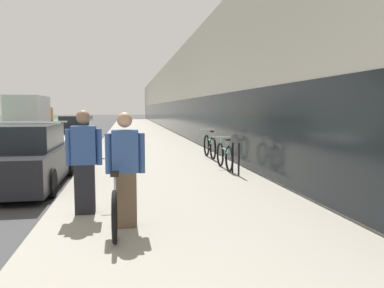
% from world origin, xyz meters
% --- Properties ---
extents(sidewalk_slab, '(4.65, 70.00, 0.12)m').
position_xyz_m(sidewalk_slab, '(6.17, 21.00, 0.06)').
color(sidewalk_slab, gray).
rests_on(sidewalk_slab, ground).
extents(storefront_facade, '(10.01, 70.00, 5.56)m').
position_xyz_m(storefront_facade, '(13.52, 29.00, 2.78)').
color(storefront_facade, '#BCB7AD').
rests_on(storefront_facade, ground).
extents(tandem_bicycle, '(0.52, 2.73, 0.85)m').
position_xyz_m(tandem_bicycle, '(5.01, 1.03, 0.49)').
color(tandem_bicycle, black).
rests_on(tandem_bicycle, sidewalk_slab).
extents(person_rider, '(0.56, 0.22, 1.65)m').
position_xyz_m(person_rider, '(5.15, 0.67, 0.95)').
color(person_rider, brown).
rests_on(person_rider, sidewalk_slab).
extents(person_bystander, '(0.57, 0.22, 1.67)m').
position_xyz_m(person_bystander, '(4.50, 1.47, 0.96)').
color(person_bystander, black).
rests_on(person_bystander, sidewalk_slab).
extents(bike_rack_hoop, '(0.05, 0.60, 0.84)m').
position_xyz_m(bike_rack_hoop, '(7.94, 4.53, 0.63)').
color(bike_rack_hoop, black).
rests_on(bike_rack_hoop, sidewalk_slab).
extents(cruiser_bike_nearest, '(0.52, 1.69, 0.89)m').
position_xyz_m(cruiser_bike_nearest, '(7.88, 5.41, 0.50)').
color(cruiser_bike_nearest, black).
rests_on(cruiser_bike_nearest, sidewalk_slab).
extents(cruiser_bike_middle, '(0.52, 1.77, 0.98)m').
position_xyz_m(cruiser_bike_middle, '(7.99, 7.82, 0.53)').
color(cruiser_bike_middle, black).
rests_on(cruiser_bike_middle, sidewalk_slab).
extents(parked_sedan_curbside, '(1.94, 4.29, 1.51)m').
position_xyz_m(parked_sedan_curbside, '(2.76, 4.50, 0.66)').
color(parked_sedan_curbside, black).
rests_on(parked_sedan_curbside, ground).
extents(vintage_roadster_curbside, '(1.69, 4.06, 1.01)m').
position_xyz_m(vintage_roadster_curbside, '(2.75, 10.57, 0.44)').
color(vintage_roadster_curbside, white).
rests_on(vintage_roadster_curbside, ground).
extents(parked_sedan_far, '(1.80, 4.34, 1.44)m').
position_xyz_m(parked_sedan_far, '(2.59, 15.76, 0.65)').
color(parked_sedan_far, '#4C5156').
rests_on(parked_sedan_far, ground).
extents(moving_truck, '(2.57, 6.46, 2.82)m').
position_xyz_m(moving_truck, '(-2.50, 27.46, 1.43)').
color(moving_truck, orange).
rests_on(moving_truck, ground).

